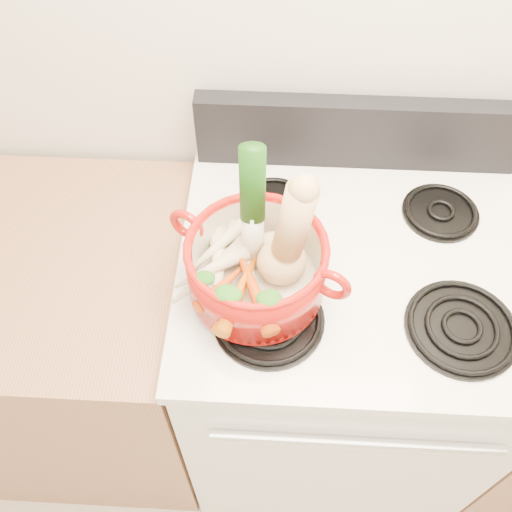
# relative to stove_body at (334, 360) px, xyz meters

# --- Properties ---
(wall_back) EXTENTS (3.50, 0.02, 2.60)m
(wall_back) POSITION_rel_stove_body_xyz_m (0.00, 0.35, 0.84)
(wall_back) COLOR beige
(wall_back) RESTS_ON floor
(stove_body) EXTENTS (0.76, 0.65, 0.92)m
(stove_body) POSITION_rel_stove_body_xyz_m (0.00, 0.00, 0.00)
(stove_body) COLOR silver
(stove_body) RESTS_ON floor
(cooktop) EXTENTS (0.78, 0.67, 0.03)m
(cooktop) POSITION_rel_stove_body_xyz_m (0.00, 0.00, 0.47)
(cooktop) COLOR silver
(cooktop) RESTS_ON stove_body
(control_backsplash) EXTENTS (0.76, 0.05, 0.18)m
(control_backsplash) POSITION_rel_stove_body_xyz_m (0.00, 0.30, 0.58)
(control_backsplash) COLOR black
(control_backsplash) RESTS_ON cooktop
(oven_handle) EXTENTS (0.60, 0.02, 0.02)m
(oven_handle) POSITION_rel_stove_body_xyz_m (0.00, -0.34, 0.32)
(oven_handle) COLOR silver
(oven_handle) RESTS_ON stove_body
(burner_front_left) EXTENTS (0.22, 0.22, 0.02)m
(burner_front_left) POSITION_rel_stove_body_xyz_m (-0.19, -0.16, 0.50)
(burner_front_left) COLOR black
(burner_front_left) RESTS_ON cooktop
(burner_front_right) EXTENTS (0.22, 0.22, 0.02)m
(burner_front_right) POSITION_rel_stove_body_xyz_m (0.19, -0.16, 0.50)
(burner_front_right) COLOR black
(burner_front_right) RESTS_ON cooktop
(burner_back_left) EXTENTS (0.17, 0.17, 0.02)m
(burner_back_left) POSITION_rel_stove_body_xyz_m (-0.19, 0.14, 0.50)
(burner_back_left) COLOR black
(burner_back_left) RESTS_ON cooktop
(burner_back_right) EXTENTS (0.17, 0.17, 0.02)m
(burner_back_right) POSITION_rel_stove_body_xyz_m (0.19, 0.14, 0.50)
(burner_back_right) COLOR black
(burner_back_right) RESTS_ON cooktop
(dutch_oven) EXTENTS (0.36, 0.36, 0.13)m
(dutch_oven) POSITION_rel_stove_body_xyz_m (-0.22, -0.09, 0.58)
(dutch_oven) COLOR #9D100A
(dutch_oven) RESTS_ON burner_front_left
(pot_handle_left) EXTENTS (0.08, 0.05, 0.08)m
(pot_handle_left) POSITION_rel_stove_body_xyz_m (-0.36, -0.03, 0.62)
(pot_handle_left) COLOR #9D100A
(pot_handle_left) RESTS_ON dutch_oven
(pot_handle_right) EXTENTS (0.08, 0.05, 0.08)m
(pot_handle_right) POSITION_rel_stove_body_xyz_m (-0.08, -0.15, 0.62)
(pot_handle_right) COLOR #9D100A
(pot_handle_right) RESTS_ON dutch_oven
(squash) EXTENTS (0.16, 0.14, 0.26)m
(squash) POSITION_rel_stove_body_xyz_m (-0.17, -0.08, 0.66)
(squash) COLOR tan
(squash) RESTS_ON dutch_oven
(leek) EXTENTS (0.05, 0.07, 0.31)m
(leek) POSITION_rel_stove_body_xyz_m (-0.23, -0.04, 0.69)
(leek) COLOR beige
(leek) RESTS_ON dutch_oven
(ginger) EXTENTS (0.08, 0.07, 0.04)m
(ginger) POSITION_rel_stove_body_xyz_m (-0.18, -0.01, 0.56)
(ginger) COLOR #D0B080
(ginger) RESTS_ON dutch_oven
(parsnip_0) EXTENTS (0.06, 0.24, 0.06)m
(parsnip_0) POSITION_rel_stove_body_xyz_m (-0.29, -0.08, 0.56)
(parsnip_0) COLOR beige
(parsnip_0) RESTS_ON dutch_oven
(parsnip_1) EXTENTS (0.16, 0.16, 0.06)m
(parsnip_1) POSITION_rel_stove_body_xyz_m (-0.31, -0.10, 0.56)
(parsnip_1) COLOR beige
(parsnip_1) RESTS_ON dutch_oven
(parsnip_2) EXTENTS (0.11, 0.19, 0.06)m
(parsnip_2) POSITION_rel_stove_body_xyz_m (-0.25, -0.03, 0.57)
(parsnip_2) COLOR beige
(parsnip_2) RESTS_ON dutch_oven
(parsnip_3) EXTENTS (0.16, 0.11, 0.05)m
(parsnip_3) POSITION_rel_stove_body_xyz_m (-0.31, -0.10, 0.57)
(parsnip_3) COLOR beige
(parsnip_3) RESTS_ON dutch_oven
(parsnip_4) EXTENTS (0.16, 0.17, 0.06)m
(parsnip_4) POSITION_rel_stove_body_xyz_m (-0.28, -0.03, 0.58)
(parsnip_4) COLOR beige
(parsnip_4) RESTS_ON dutch_oven
(carrot_0) EXTENTS (0.09, 0.18, 0.05)m
(carrot_0) POSITION_rel_stove_body_xyz_m (-0.25, -0.15, 0.55)
(carrot_0) COLOR orange
(carrot_0) RESTS_ON dutch_oven
(carrot_1) EXTENTS (0.11, 0.12, 0.04)m
(carrot_1) POSITION_rel_stove_body_xyz_m (-0.28, -0.13, 0.56)
(carrot_1) COLOR #C43609
(carrot_1) RESTS_ON dutch_oven
(carrot_2) EXTENTS (0.11, 0.19, 0.05)m
(carrot_2) POSITION_rel_stove_body_xyz_m (-0.22, -0.14, 0.57)
(carrot_2) COLOR #C53A09
(carrot_2) RESTS_ON dutch_oven
(carrot_3) EXTENTS (0.07, 0.15, 0.04)m
(carrot_3) POSITION_rel_stove_body_xyz_m (-0.25, -0.17, 0.57)
(carrot_3) COLOR orange
(carrot_3) RESTS_ON dutch_oven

